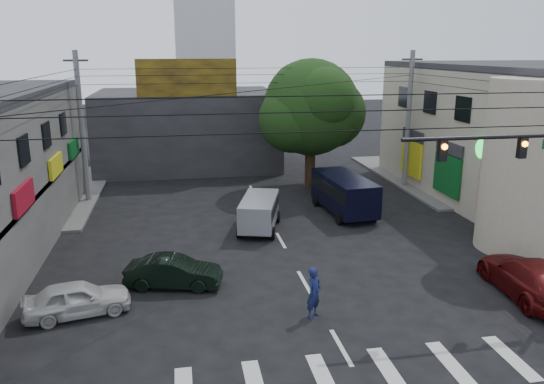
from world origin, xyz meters
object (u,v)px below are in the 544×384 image
object	(u,v)px
street_tree	(311,108)
navy_van	(344,195)
dark_sedan	(174,272)
maroon_sedan	(529,277)
utility_pole_far_right	(408,121)
silver_minivan	(259,214)
utility_pole_far_left	(82,129)
white_compact	(77,299)
traffic_gantry	(539,176)
traffic_officer	(314,293)

from	to	relation	value
street_tree	navy_van	bearing A→B (deg)	-85.67
dark_sedan	maroon_sedan	world-z (taller)	maroon_sedan
street_tree	navy_van	size ratio (longest dim) A/B	1.55
utility_pole_far_right	dark_sedan	distance (m)	21.09
dark_sedan	navy_van	xyz separation A→B (m)	(9.71, 8.29, 0.47)
utility_pole_far_right	maroon_sedan	size ratio (longest dim) A/B	1.71
navy_van	silver_minivan	bearing A→B (deg)	105.80
dark_sedan	silver_minivan	xyz separation A→B (m)	(4.44, 6.27, 0.24)
utility_pole_far_left	white_compact	bearing A→B (deg)	-83.02
white_compact	navy_van	size ratio (longest dim) A/B	0.70
street_tree	traffic_gantry	world-z (taller)	street_tree
traffic_officer	utility_pole_far_left	bearing A→B (deg)	79.01
traffic_gantry	white_compact	distance (m)	17.08
utility_pole_far_left	maroon_sedan	distance (m)	25.38
street_tree	navy_van	world-z (taller)	street_tree
street_tree	white_compact	world-z (taller)	street_tree
traffic_gantry	navy_van	size ratio (longest dim) A/B	1.28
street_tree	dark_sedan	bearing A→B (deg)	-122.58
utility_pole_far_left	dark_sedan	size ratio (longest dim) A/B	2.30
dark_sedan	white_compact	xyz separation A→B (m)	(-3.39, -1.76, 0.00)
white_compact	navy_van	distance (m)	16.52
utility_pole_far_left	traffic_gantry	bearing A→B (deg)	-42.86
dark_sedan	silver_minivan	bearing A→B (deg)	-22.52
white_compact	utility_pole_far_left	bearing A→B (deg)	-5.61
traffic_officer	traffic_gantry	bearing A→B (deg)	-42.97
dark_sedan	traffic_gantry	bearing A→B (deg)	-92.39
navy_van	street_tree	bearing A→B (deg)	-0.87
traffic_gantry	maroon_sedan	bearing A→B (deg)	36.90
dark_sedan	white_compact	distance (m)	3.82
utility_pole_far_left	traffic_officer	size ratio (longest dim) A/B	4.94
street_tree	navy_van	xyz separation A→B (m)	(0.47, -6.17, -4.38)
utility_pole_far_left	utility_pole_far_right	world-z (taller)	same
street_tree	silver_minivan	xyz separation A→B (m)	(-4.80, -8.19, -4.60)
street_tree	maroon_sedan	distance (m)	18.81
utility_pole_far_left	traffic_officer	distance (m)	20.02
utility_pole_far_right	traffic_officer	xyz separation A→B (m)	(-10.86, -16.87, -3.67)
utility_pole_far_right	silver_minivan	world-z (taller)	utility_pole_far_right
maroon_sedan	navy_van	bearing A→B (deg)	-67.37
utility_pole_far_left	maroon_sedan	size ratio (longest dim) A/B	1.71
street_tree	dark_sedan	distance (m)	17.83
white_compact	street_tree	bearing A→B (deg)	-50.51
traffic_gantry	utility_pole_far_right	world-z (taller)	utility_pole_far_right
street_tree	silver_minivan	bearing A→B (deg)	-120.38
white_compact	silver_minivan	world-z (taller)	silver_minivan
white_compact	maroon_sedan	world-z (taller)	maroon_sedan
maroon_sedan	traffic_gantry	bearing A→B (deg)	41.59
utility_pole_far_left	dark_sedan	xyz separation A→B (m)	(5.26, -13.46, -3.97)
street_tree	traffic_officer	size ratio (longest dim) A/B	4.67
street_tree	utility_pole_far_right	world-z (taller)	utility_pole_far_right
white_compact	maroon_sedan	distance (m)	16.91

